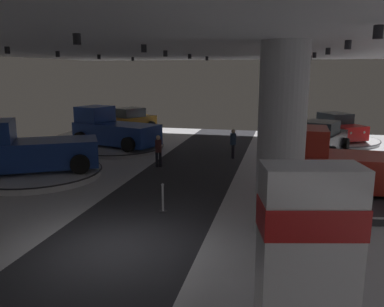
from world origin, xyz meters
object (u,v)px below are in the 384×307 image
Objects in this scene: display_platform_mid_right at (347,193)px; display_platform_deep_left at (128,133)px; pickup_truck_mid_right at (341,165)px; visitor_walking_far at (233,142)px; display_car_far_right at (321,138)px; column_right at (281,141)px; display_platform_mid_left at (38,173)px; display_car_deep_right at (335,127)px; display_car_deep_left at (128,121)px; display_platform_far_left at (117,147)px; pickup_truck_mid_left at (28,150)px; display_platform_deep_right at (335,140)px; display_platform_far_right at (320,155)px; pickup_truck_far_left at (112,130)px; visitor_walking_near at (158,149)px.

display_platform_mid_right is 1.13× the size of display_platform_deep_left.
visitor_walking_far is (-4.74, 5.77, -0.34)m from pickup_truck_mid_right.
display_car_far_right is 14.33m from display_platform_deep_left.
visitor_walking_far is (-2.54, 9.58, -1.84)m from column_right.
display_platform_mid_left is at bearing -179.88° from pickup_truck_mid_right.
display_car_deep_right is 1.00× the size of display_car_deep_left.
pickup_truck_mid_right reaches higher than display_car_deep_left.
display_platform_deep_left is (-1.44, 5.36, 0.02)m from display_platform_far_left.
column_right is 1.03× the size of pickup_truck_mid_right.
pickup_truck_mid_left is (-13.09, -0.18, -0.00)m from pickup_truck_mid_right.
display_platform_mid_left is 12.11m from display_platform_deep_left.
display_platform_mid_right is 18.27m from display_platform_deep_left.
display_platform_deep_right is 5.81m from display_car_far_right.
display_platform_mid_left is (-12.67, -6.71, -0.03)m from display_platform_far_right.
display_platform_deep_left is at bearing -179.49° from display_platform_deep_right.
pickup_truck_mid_right is at bearing -29.06° from pickup_truck_far_left.
pickup_truck_mid_right is 12.32m from display_platform_deep_right.
visitor_walking_far reaches higher than display_platform_far_left.
pickup_truck_mid_right is at bearing -20.28° from visitor_walking_near.
display_platform_deep_left is (-13.70, 12.08, -0.03)m from display_platform_mid_right.
display_car_far_right reaches higher than display_platform_deep_right.
visitor_walking_far is at bearing 104.86° from column_right.
display_platform_far_right is 0.80× the size of pickup_truck_mid_left.
display_car_far_right reaches higher than display_platform_mid_left.
visitor_walking_near reaches higher than display_platform_far_right.
display_platform_far_left is (-12.26, 6.72, -0.05)m from display_platform_mid_right.
display_car_deep_left is (-14.65, -0.10, 0.89)m from display_platform_deep_right.
display_platform_mid_left is (-0.57, -6.83, -0.99)m from pickup_truck_far_left.
display_platform_deep_right is 5.70m from display_platform_far_right.
display_platform_deep_right is at bearing 40.95° from display_platform_mid_left.
display_platform_deep_left is at bearing 91.35° from pickup_truck_mid_left.
pickup_truck_mid_right is at bearing -50.61° from visitor_walking_far.
display_car_deep_right reaches higher than visitor_walking_far.
display_car_deep_left is at bearing 92.62° from display_platform_mid_left.
pickup_truck_far_left is at bearing 151.53° from display_platform_mid_right.
display_platform_deep_right is at bearing 21.76° from pickup_truck_far_left.
display_car_far_right reaches higher than display_car_deep_left.
display_platform_far_left is 1.25× the size of display_car_deep_left.
display_platform_mid_left is (-10.61, 3.78, -2.58)m from column_right.
display_platform_mid_left reaches higher than display_platform_deep_right.
display_platform_mid_right and display_platform_mid_left have the same top height.
display_car_deep_left reaches higher than visitor_walking_far.
display_platform_deep_left is (-13.24, 5.39, -0.05)m from display_platform_far_right.
display_car_deep_left is at bearing -179.49° from display_car_deep_right.
visitor_walking_far is (-4.60, -0.91, 0.71)m from display_platform_far_right.
display_platform_far_right is (-1.40, -5.54, -0.80)m from display_car_deep_right.
visitor_walking_far is (-5.06, 5.78, 0.73)m from display_platform_mid_right.
pickup_truck_far_left is 1.25× the size of display_platform_far_right.
display_platform_deep_right is 1.24× the size of display_car_deep_left.
display_car_deep_right is (3.46, 16.04, -1.75)m from column_right.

